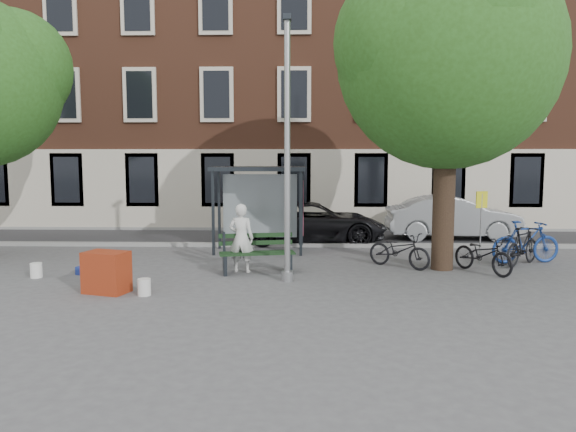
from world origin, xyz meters
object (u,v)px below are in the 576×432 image
(painter, at_px, (241,238))
(red_stand, at_px, (106,272))
(bench, at_px, (257,255))
(notice_sign, at_px, (481,211))
(bike_b, at_px, (526,242))
(bike_d, at_px, (523,246))
(bus_shelter, at_px, (271,190))
(bike_c, at_px, (483,254))
(car_dark, at_px, (314,222))
(car_silver, at_px, (453,217))
(lamppost, at_px, (287,163))
(bike_a, at_px, (399,250))

(painter, distance_m, red_stand, 3.52)
(bench, bearing_deg, notice_sign, 0.50)
(bike_b, relative_size, bike_d, 1.12)
(bus_shelter, height_order, bike_c, bus_shelter)
(painter, xyz_separation_m, bike_d, (7.50, 1.09, -0.35))
(bus_shelter, bearing_deg, red_stand, -121.46)
(car_dark, bearing_deg, bike_d, -128.10)
(bus_shelter, relative_size, bike_d, 1.63)
(bench, bearing_deg, red_stand, -155.42)
(painter, bearing_deg, bike_b, -160.12)
(car_dark, bearing_deg, car_silver, -82.71)
(bike_b, bearing_deg, bike_d, 137.12)
(bike_b, height_order, red_stand, bike_b)
(bench, bearing_deg, car_dark, 62.18)
(painter, relative_size, red_stand, 1.95)
(red_stand, bearing_deg, bike_c, 14.66)
(lamppost, height_order, red_stand, lamppost)
(lamppost, distance_m, bench, 2.65)
(bike_a, xyz_separation_m, bike_b, (3.58, 0.71, 0.12))
(bike_b, relative_size, red_stand, 2.19)
(bike_b, bearing_deg, bus_shelter, 67.20)
(bus_shelter, bearing_deg, car_dark, 54.94)
(bike_b, height_order, notice_sign, notice_sign)
(bike_b, height_order, car_silver, car_silver)
(red_stand, bearing_deg, bus_shelter, 58.54)
(bike_c, distance_m, car_silver, 5.90)
(bike_c, relative_size, car_dark, 0.37)
(bike_c, relative_size, car_silver, 0.39)
(bus_shelter, xyz_separation_m, bike_d, (6.91, -2.01, -1.39))
(bike_a, bearing_deg, lamppost, 158.80)
(bike_a, xyz_separation_m, bike_c, (2.00, -0.63, 0.01))
(car_dark, bearing_deg, bench, 160.08)
(notice_sign, bearing_deg, bike_b, -7.80)
(bench, relative_size, bike_c, 1.07)
(car_silver, bearing_deg, painter, 131.49)
(bench, relative_size, car_silver, 0.42)
(car_dark, relative_size, notice_sign, 2.48)
(bike_c, height_order, notice_sign, notice_sign)
(painter, height_order, notice_sign, notice_sign)
(bike_d, distance_m, car_dark, 6.81)
(bike_a, height_order, bike_b, bike_b)
(bike_b, xyz_separation_m, car_silver, (-0.81, 4.51, 0.18))
(bike_a, xyz_separation_m, red_stand, (-6.79, -2.93, -0.02))
(lamppost, relative_size, bike_c, 3.32)
(bike_a, bearing_deg, car_dark, 65.68)
(painter, relative_size, bike_b, 0.89)
(bench, relative_size, car_dark, 0.40)
(bench, height_order, notice_sign, notice_sign)
(bike_d, bearing_deg, bus_shelter, 29.48)
(car_dark, distance_m, car_silver, 5.05)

